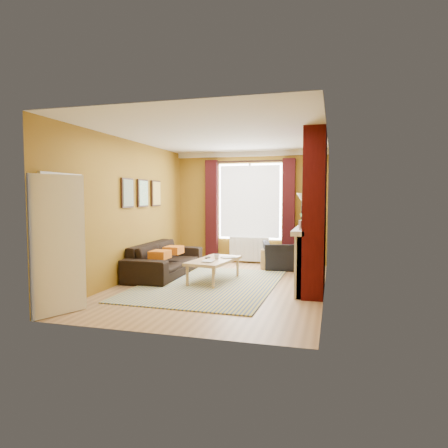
{
  "coord_description": "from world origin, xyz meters",
  "views": [
    {
      "loc": [
        2.03,
        -7.15,
        1.69
      ],
      "look_at": [
        0.0,
        0.25,
        1.15
      ],
      "focal_mm": 32.0,
      "sensor_mm": 36.0,
      "label": 1
    }
  ],
  "objects_px": {
    "coffee_table": "(214,262)",
    "floor_lamp": "(302,209)",
    "armchair": "(285,256)",
    "sofa": "(165,259)",
    "wicker_stool": "(268,259)"
  },
  "relations": [
    {
      "from": "sofa",
      "to": "floor_lamp",
      "type": "xyz_separation_m",
      "value": [
        2.74,
        1.59,
        1.04
      ]
    },
    {
      "from": "armchair",
      "to": "floor_lamp",
      "type": "height_order",
      "value": "floor_lamp"
    },
    {
      "from": "coffee_table",
      "to": "wicker_stool",
      "type": "relative_size",
      "value": 2.91
    },
    {
      "from": "sofa",
      "to": "wicker_stool",
      "type": "bearing_deg",
      "value": -59.21
    },
    {
      "from": "sofa",
      "to": "wicker_stool",
      "type": "relative_size",
      "value": 4.83
    },
    {
      "from": "wicker_stool",
      "to": "coffee_table",
      "type": "bearing_deg",
      "value": -117.23
    },
    {
      "from": "wicker_stool",
      "to": "floor_lamp",
      "type": "distance_m",
      "value": 1.4
    },
    {
      "from": "armchair",
      "to": "coffee_table",
      "type": "bearing_deg",
      "value": 41.83
    },
    {
      "from": "sofa",
      "to": "wicker_stool",
      "type": "xyz_separation_m",
      "value": [
        2.03,
        1.25,
        -0.11
      ]
    },
    {
      "from": "coffee_table",
      "to": "wicker_stool",
      "type": "height_order",
      "value": "wicker_stool"
    },
    {
      "from": "wicker_stool",
      "to": "floor_lamp",
      "type": "xyz_separation_m",
      "value": [
        0.72,
        0.34,
        1.16
      ]
    },
    {
      "from": "armchair",
      "to": "coffee_table",
      "type": "relative_size",
      "value": 0.69
    },
    {
      "from": "coffee_table",
      "to": "floor_lamp",
      "type": "height_order",
      "value": "floor_lamp"
    },
    {
      "from": "armchair",
      "to": "floor_lamp",
      "type": "xyz_separation_m",
      "value": [
        0.35,
        0.27,
        1.07
      ]
    },
    {
      "from": "armchair",
      "to": "wicker_stool",
      "type": "relative_size",
      "value": 2.0
    }
  ]
}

